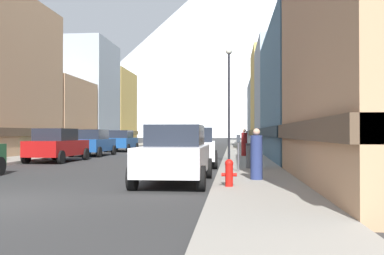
{
  "coord_description": "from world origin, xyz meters",
  "views": [
    {
      "loc": [
        5.54,
        -8.94,
        1.52
      ],
      "look_at": [
        0.67,
        43.14,
        2.23
      ],
      "focal_mm": 40.71,
      "sensor_mm": 36.0,
      "label": 1
    }
  ],
  "objects_px": {
    "parking_meter_near": "(238,147)",
    "pedestrian_2": "(244,143)",
    "car_left_3": "(122,141)",
    "trash_bin_right": "(253,156)",
    "fire_hydrant_near": "(229,172)",
    "pedestrian_0": "(257,156)",
    "streetlamp_right": "(229,86)",
    "car_right_1": "(195,147)",
    "potted_plant_0": "(33,147)",
    "car_right_0": "(175,154)",
    "car_left_2": "(93,143)",
    "car_left_1": "(57,145)",
    "car_driving_0": "(170,139)",
    "car_driving_1": "(203,138)"
  },
  "relations": [
    {
      "from": "potted_plant_0",
      "to": "streetlamp_right",
      "type": "relative_size",
      "value": 0.16
    },
    {
      "from": "car_right_1",
      "to": "potted_plant_0",
      "type": "relative_size",
      "value": 4.91
    },
    {
      "from": "trash_bin_right",
      "to": "pedestrian_2",
      "type": "xyz_separation_m",
      "value": [
        -0.1,
        9.42,
        0.27
      ]
    },
    {
      "from": "car_left_3",
      "to": "parking_meter_near",
      "type": "height_order",
      "value": "car_left_3"
    },
    {
      "from": "car_left_3",
      "to": "streetlamp_right",
      "type": "bearing_deg",
      "value": -55.39
    },
    {
      "from": "car_left_1",
      "to": "car_right_1",
      "type": "height_order",
      "value": "same"
    },
    {
      "from": "car_driving_0",
      "to": "pedestrian_2",
      "type": "distance_m",
      "value": 24.1
    },
    {
      "from": "car_right_1",
      "to": "parking_meter_near",
      "type": "height_order",
      "value": "car_right_1"
    },
    {
      "from": "car_driving_0",
      "to": "potted_plant_0",
      "type": "relative_size",
      "value": 4.83
    },
    {
      "from": "fire_hydrant_near",
      "to": "trash_bin_right",
      "type": "bearing_deg",
      "value": 81.54
    },
    {
      "from": "streetlamp_right",
      "to": "car_right_1",
      "type": "bearing_deg",
      "value": -120.36
    },
    {
      "from": "car_right_1",
      "to": "trash_bin_right",
      "type": "relative_size",
      "value": 4.56
    },
    {
      "from": "pedestrian_2",
      "to": "streetlamp_right",
      "type": "height_order",
      "value": "streetlamp_right"
    },
    {
      "from": "car_left_1",
      "to": "fire_hydrant_near",
      "type": "xyz_separation_m",
      "value": [
        9.25,
        -11.17,
        -0.37
      ]
    },
    {
      "from": "car_left_3",
      "to": "streetlamp_right",
      "type": "distance_m",
      "value": 16.4
    },
    {
      "from": "car_left_2",
      "to": "pedestrian_2",
      "type": "xyz_separation_m",
      "value": [
        10.05,
        -1.7,
        0.01
      ]
    },
    {
      "from": "car_right_1",
      "to": "car_driving_1",
      "type": "bearing_deg",
      "value": 93.35
    },
    {
      "from": "car_left_1",
      "to": "pedestrian_0",
      "type": "bearing_deg",
      "value": -43.03
    },
    {
      "from": "pedestrian_0",
      "to": "pedestrian_2",
      "type": "bearing_deg",
      "value": 90.0
    },
    {
      "from": "car_left_3",
      "to": "fire_hydrant_near",
      "type": "bearing_deg",
      "value": -69.47
    },
    {
      "from": "car_driving_1",
      "to": "pedestrian_0",
      "type": "bearing_deg",
      "value": -84.05
    },
    {
      "from": "car_left_3",
      "to": "pedestrian_2",
      "type": "distance_m",
      "value": 13.64
    },
    {
      "from": "parking_meter_near",
      "to": "trash_bin_right",
      "type": "xyz_separation_m",
      "value": [
        0.6,
        1.6,
        -0.37
      ]
    },
    {
      "from": "car_right_1",
      "to": "streetlamp_right",
      "type": "height_order",
      "value": "streetlamp_right"
    },
    {
      "from": "car_left_3",
      "to": "trash_bin_right",
      "type": "relative_size",
      "value": 4.51
    },
    {
      "from": "parking_meter_near",
      "to": "car_right_0",
      "type": "bearing_deg",
      "value": -126.53
    },
    {
      "from": "fire_hydrant_near",
      "to": "car_right_1",
      "type": "bearing_deg",
      "value": 100.61
    },
    {
      "from": "pedestrian_2",
      "to": "car_left_3",
      "type": "bearing_deg",
      "value": 137.46
    },
    {
      "from": "car_left_2",
      "to": "car_left_3",
      "type": "xyz_separation_m",
      "value": [
        0.0,
        7.52,
        0.0
      ]
    },
    {
      "from": "car_left_3",
      "to": "fire_hydrant_near",
      "type": "relative_size",
      "value": 6.28
    },
    {
      "from": "car_left_1",
      "to": "pedestrian_2",
      "type": "relative_size",
      "value": 2.7
    },
    {
      "from": "car_left_1",
      "to": "parking_meter_near",
      "type": "relative_size",
      "value": 3.36
    },
    {
      "from": "pedestrian_2",
      "to": "streetlamp_right",
      "type": "distance_m",
      "value": 5.15
    },
    {
      "from": "car_driving_1",
      "to": "pedestrian_2",
      "type": "distance_m",
      "value": 31.26
    },
    {
      "from": "parking_meter_near",
      "to": "pedestrian_2",
      "type": "xyz_separation_m",
      "value": [
        0.5,
        11.02,
        -0.1
      ]
    },
    {
      "from": "trash_bin_right",
      "to": "car_left_2",
      "type": "bearing_deg",
      "value": 132.39
    },
    {
      "from": "car_left_3",
      "to": "potted_plant_0",
      "type": "bearing_deg",
      "value": -108.47
    },
    {
      "from": "parking_meter_near",
      "to": "streetlamp_right",
      "type": "height_order",
      "value": "streetlamp_right"
    },
    {
      "from": "pedestrian_0",
      "to": "car_right_1",
      "type": "bearing_deg",
      "value": 109.25
    },
    {
      "from": "fire_hydrant_near",
      "to": "car_left_2",
      "type": "bearing_deg",
      "value": 118.31
    },
    {
      "from": "fire_hydrant_near",
      "to": "pedestrian_0",
      "type": "relative_size",
      "value": 0.46
    },
    {
      "from": "car_left_3",
      "to": "pedestrian_2",
      "type": "bearing_deg",
      "value": -42.54
    },
    {
      "from": "fire_hydrant_near",
      "to": "pedestrian_0",
      "type": "bearing_deg",
      "value": 65.9
    },
    {
      "from": "car_driving_1",
      "to": "car_left_3",
      "type": "bearing_deg",
      "value": -103.98
    },
    {
      "from": "car_left_1",
      "to": "car_left_3",
      "type": "relative_size",
      "value": 1.01
    },
    {
      "from": "car_driving_0",
      "to": "fire_hydrant_near",
      "type": "bearing_deg",
      "value": -79.56
    },
    {
      "from": "car_left_3",
      "to": "parking_meter_near",
      "type": "relative_size",
      "value": 3.32
    },
    {
      "from": "fire_hydrant_near",
      "to": "pedestrian_0",
      "type": "distance_m",
      "value": 1.99
    },
    {
      "from": "car_right_1",
      "to": "pedestrian_2",
      "type": "height_order",
      "value": "pedestrian_2"
    },
    {
      "from": "car_right_0",
      "to": "fire_hydrant_near",
      "type": "bearing_deg",
      "value": -47.85
    }
  ]
}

